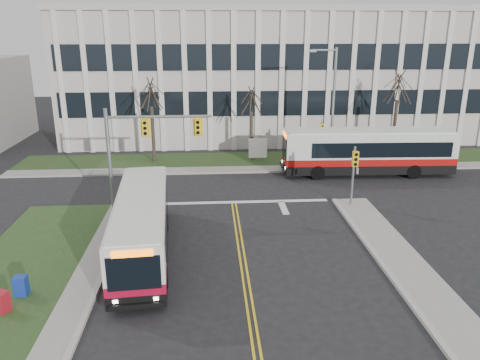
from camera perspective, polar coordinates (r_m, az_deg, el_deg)
name	(u,v)px	position (r m, az deg, el deg)	size (l,w,h in m)	color
ground	(243,263)	(22.20, 0.39, -10.14)	(120.00, 120.00, 0.00)	black
sidewalk_west	(58,335)	(18.69, -21.35, -17.14)	(1.20, 26.00, 0.14)	#9E9B93
sidewalk_east	(452,318)	(19.97, 24.41, -15.12)	(2.00, 26.00, 0.14)	#9E9B93
sidewalk_cross	(292,169)	(36.84, 6.42, 1.38)	(44.00, 1.60, 0.14)	#9E9B93
building_lawn	(287,159)	(39.49, 5.71, 2.51)	(44.00, 5.00, 0.12)	#27411C
office_building	(270,75)	(50.18, 3.66, 12.70)	(40.00, 16.00, 12.00)	#BBB5AC
mast_arm_signal	(137,142)	(27.73, -12.40, 4.57)	(6.11, 0.38, 6.20)	slate
signal_pole_near	(354,168)	(28.94, 13.73, 1.43)	(0.34, 0.39, 3.80)	slate
signal_pole_far	(321,137)	(36.87, 9.87, 5.15)	(0.34, 0.39, 3.80)	slate
streetlight	(331,101)	(37.37, 11.06, 9.44)	(2.15, 0.25, 9.20)	slate
directory_sign	(258,149)	(38.40, 2.20, 3.85)	(1.50, 0.12, 2.00)	slate
tree_left	(151,95)	(38.15, -10.81, 10.11)	(1.80, 1.80, 7.70)	#42352B
tree_mid	(251,102)	(38.32, 1.40, 9.49)	(1.80, 1.80, 6.82)	#42352B
tree_right	(398,88)	(40.87, 18.74, 10.55)	(1.80, 1.80, 8.25)	#42352B
bus_main	(142,226)	(23.03, -11.84, -5.56)	(2.31, 10.65, 2.84)	silver
bus_cross	(368,153)	(36.33, 15.29, 3.23)	(2.71, 12.53, 3.34)	silver
newspaper_box_blue	(21,287)	(21.37, -25.13, -11.72)	(0.50, 0.45, 0.95)	navy
newspaper_box_red	(2,303)	(20.55, -27.05, -13.22)	(0.50, 0.45, 0.95)	maroon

